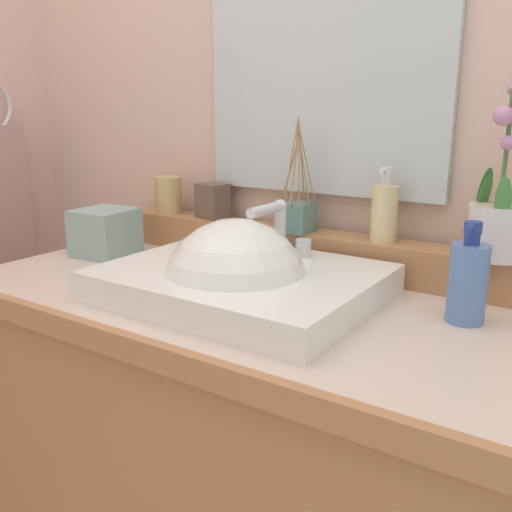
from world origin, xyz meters
TOP-DOWN VIEW (x-y plane):
  - wall_back at (0.00, 0.40)m, footprint 2.84×0.20m
  - vanity_cabinet at (0.00, -0.00)m, footprint 1.27×0.59m
  - back_ledge at (0.00, 0.23)m, footprint 1.19×0.09m
  - sink_basin at (-0.03, -0.04)m, footprint 0.50×0.40m
  - soap_bar at (-0.17, 0.08)m, footprint 0.07×0.04m
  - potted_plant at (0.37, 0.22)m, footprint 0.11×0.11m
  - soap_dispenser at (0.15, 0.23)m, footprint 0.05×0.06m
  - tumbler_cup at (-0.45, 0.22)m, footprint 0.07×0.07m
  - reed_diffuser at (-0.05, 0.21)m, footprint 0.09×0.08m
  - trinket_box at (-0.31, 0.24)m, footprint 0.08×0.07m
  - lotion_bottle at (0.36, 0.08)m, footprint 0.06×0.07m
  - tissue_box at (-0.49, 0.05)m, footprint 0.14×0.14m
  - mirror at (-0.04, 0.28)m, footprint 0.58×0.02m
  - hand_towel at (-0.98, 0.08)m, footprint 0.02×0.19m

SIDE VIEW (x-z plane):
  - vanity_cabinet at x=0.00m, z-range 0.00..0.87m
  - sink_basin at x=-0.03m, z-range 0.74..1.03m
  - back_ledge at x=0.00m, z-range 0.86..0.94m
  - tissue_box at x=-0.49m, z-range 0.86..0.98m
  - soap_bar at x=-0.17m, z-range 0.92..0.94m
  - lotion_bottle at x=0.36m, z-range 0.85..1.02m
  - hand_towel at x=-0.98m, z-range 0.75..1.17m
  - reed_diffuser at x=-0.05m, z-range 0.86..1.11m
  - trinket_box at x=-0.31m, z-range 0.94..1.03m
  - tumbler_cup at x=-0.45m, z-range 0.94..1.04m
  - soap_dispenser at x=0.15m, z-range 0.93..1.08m
  - potted_plant at x=0.37m, z-range 0.87..1.18m
  - mirror at x=-0.04m, z-range 1.02..1.57m
  - wall_back at x=0.00m, z-range 0.00..2.61m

